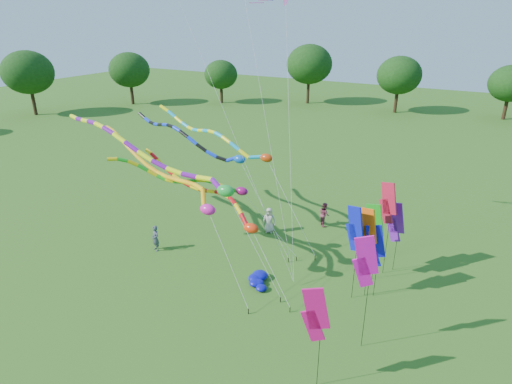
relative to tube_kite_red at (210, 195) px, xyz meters
The scene contains 20 objects.
ground 6.81m from the tube_kite_red, 54.04° to the right, with size 160.00×160.00×0.00m, color #285D18.
tree_ring 7.92m from the tube_kite_red, 23.76° to the right, with size 120.66×117.65×9.72m.
tube_kite_red is the anchor object (origin of this frame).
tube_kite_orange 3.27m from the tube_kite_red, behind, with size 14.86×5.86×7.41m.
tube_kite_purple 4.27m from the tube_kite_red, behind, with size 18.10×3.34×8.27m.
tube_kite_blue 4.91m from the tube_kite_red, 136.85° to the left, with size 13.64×3.01×7.75m.
tube_kite_cyan 5.01m from the tube_kite_red, 114.41° to the left, with size 13.59×2.92×8.23m.
tube_kite_green 1.31m from the tube_kite_red, behind, with size 10.57×4.03×6.62m.
banner_pole_magenta_b 10.51m from the tube_kite_red, 17.47° to the right, with size 1.09×0.54×5.70m.
banner_pole_violet 10.74m from the tube_kite_red, 22.55° to the left, with size 1.15×0.35×4.31m.
banner_pole_magenta_a 11.00m from the tube_kite_red, 34.39° to the right, with size 1.13×0.43×4.73m.
banner_pole_orange 9.14m from the tube_kite_red, ahead, with size 1.10×0.53×5.06m.
banner_pole_blue_b 9.62m from the tube_kite_red, ahead, with size 1.16×0.29×4.24m.
banner_pole_green 9.40m from the tube_kite_red, 15.78° to the left, with size 1.16×0.23×4.64m.
banner_pole_red 10.06m from the tube_kite_red, 20.34° to the left, with size 1.12×0.48×5.63m.
banner_pole_blue_a 8.56m from the tube_kite_red, ahead, with size 1.09×0.54×5.28m.
blue_nylon_heap 5.70m from the tube_kite_red, 14.47° to the right, with size 1.40×1.25×0.44m.
person_a 5.95m from the tube_kite_red, 72.40° to the left, with size 0.88×0.57×1.80m, color #BAB3A8.
person_b 5.07m from the tube_kite_red, 165.15° to the right, with size 0.62×0.41×1.71m, color #3F4758.
person_c 9.37m from the tube_kite_red, 59.43° to the left, with size 0.84×0.66×1.73m, color #8A324A.
Camera 1 is at (10.29, -14.42, 13.98)m, focal length 30.00 mm.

